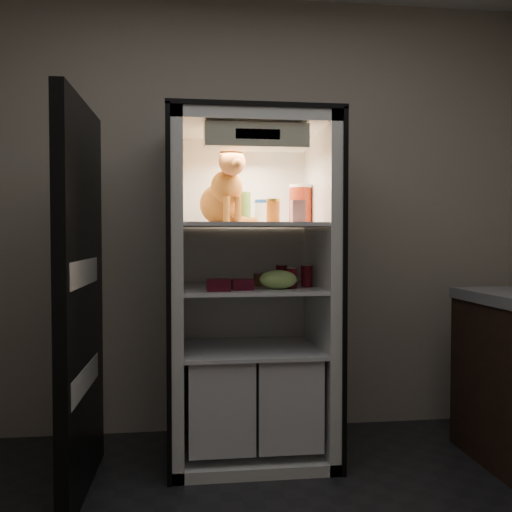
{
  "coord_description": "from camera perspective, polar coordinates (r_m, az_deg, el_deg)",
  "views": [
    {
      "loc": [
        -0.37,
        -1.76,
        1.22
      ],
      "look_at": [
        0.03,
        1.32,
        1.11
      ],
      "focal_mm": 40.0,
      "sensor_mm": 36.0,
      "label": 1
    }
  ],
  "objects": [
    {
      "name": "soda_can_a",
      "position": [
        3.23,
        2.57,
        -1.91
      ],
      "size": [
        0.06,
        0.06,
        0.12
      ],
      "color": "black",
      "rests_on": "refrigerator"
    },
    {
      "name": "parmesan_shaker",
      "position": [
        3.17,
        -1.13,
        4.85
      ],
      "size": [
        0.07,
        0.07,
        0.17
      ],
      "color": "green",
      "rests_on": "refrigerator"
    },
    {
      "name": "salsa_jar",
      "position": [
        3.07,
        1.72,
        4.53
      ],
      "size": [
        0.07,
        0.07,
        0.13
      ],
      "color": "maroon",
      "rests_on": "refrigerator"
    },
    {
      "name": "refrigerator",
      "position": [
        3.2,
        -0.66,
        -5.69
      ],
      "size": [
        0.9,
        0.72,
        1.88
      ],
      "color": "white",
      "rests_on": "floor"
    },
    {
      "name": "grape_bag",
      "position": [
        3.01,
        2.22,
        -2.37
      ],
      "size": [
        0.2,
        0.15,
        0.1
      ],
      "primitive_type": "ellipsoid",
      "color": "#8AB454",
      "rests_on": "refrigerator"
    },
    {
      "name": "condiment_jar",
      "position": [
        3.17,
        0.26,
        -2.33
      ],
      "size": [
        0.06,
        0.06,
        0.08
      ],
      "color": "#563118",
      "rests_on": "refrigerator"
    },
    {
      "name": "tabby_cat",
      "position": [
        3.14,
        -3.28,
        6.18
      ],
      "size": [
        0.39,
        0.42,
        0.42
      ],
      "rotation": [
        0.0,
        0.0,
        0.35
      ],
      "color": "orange",
      "rests_on": "refrigerator"
    },
    {
      "name": "berry_box_right",
      "position": [
        2.97,
        -1.37,
        -2.86
      ],
      "size": [
        0.11,
        0.11,
        0.06
      ],
      "primitive_type": "cube",
      "color": "#510D1C",
      "rests_on": "refrigerator"
    },
    {
      "name": "pepper_jar",
      "position": [
        3.29,
        4.48,
        5.18
      ],
      "size": [
        0.13,
        0.13,
        0.22
      ],
      "color": "#A22D15",
      "rests_on": "refrigerator"
    },
    {
      "name": "room_shell",
      "position": [
        1.85,
        4.52,
        14.53
      ],
      "size": [
        3.6,
        3.6,
        3.6
      ],
      "color": "white",
      "rests_on": "floor"
    },
    {
      "name": "fridge_door",
      "position": [
        2.84,
        -17.13,
        -4.26
      ],
      "size": [
        0.08,
        0.87,
        1.85
      ],
      "rotation": [
        0.0,
        0.0,
        -0.02
      ],
      "color": "black",
      "rests_on": "floor"
    },
    {
      "name": "mayo_tub",
      "position": [
        3.23,
        0.72,
        4.45
      ],
      "size": [
        0.1,
        0.1,
        0.13
      ],
      "color": "white",
      "rests_on": "refrigerator"
    },
    {
      "name": "berry_box_left",
      "position": [
        2.91,
        -3.78,
        -2.91
      ],
      "size": [
        0.12,
        0.12,
        0.06
      ],
      "primitive_type": "cube",
      "color": "#510D1C",
      "rests_on": "refrigerator"
    },
    {
      "name": "soda_can_c",
      "position": [
        3.06,
        3.57,
        -2.2
      ],
      "size": [
        0.06,
        0.06,
        0.11
      ],
      "color": "black",
      "rests_on": "refrigerator"
    },
    {
      "name": "cream_carton",
      "position": [
        2.98,
        4.2,
        4.48
      ],
      "size": [
        0.07,
        0.07,
        0.12
      ],
      "primitive_type": "cube",
      "color": "silver",
      "rests_on": "refrigerator"
    },
    {
      "name": "soda_can_b",
      "position": [
        3.15,
        5.09,
        -1.98
      ],
      "size": [
        0.07,
        0.07,
        0.12
      ],
      "color": "black",
      "rests_on": "refrigerator"
    }
  ]
}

